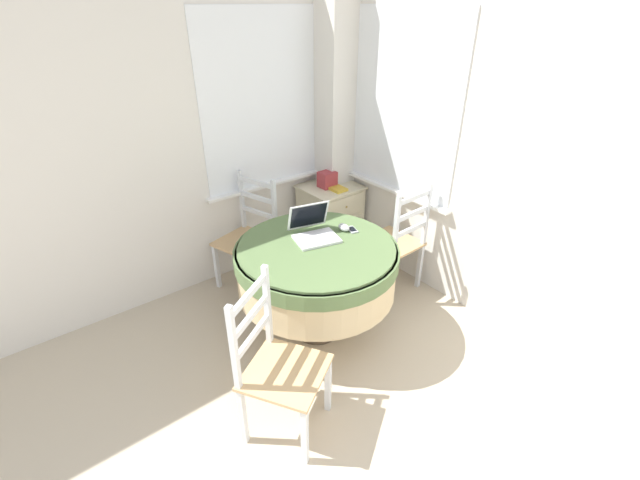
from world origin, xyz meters
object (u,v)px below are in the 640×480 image
at_px(dining_chair_camera_near, 277,367).
at_px(computer_mouse, 344,227).
at_px(cell_phone, 352,230).
at_px(storage_box, 327,179).
at_px(round_dining_table, 317,266).
at_px(dining_chair_near_back_window, 249,237).
at_px(corner_cabinet, 330,219).
at_px(book_on_cabinet, 334,187).
at_px(dining_chair_near_right_window, 396,242).
at_px(laptop, 314,231).

bearing_deg(dining_chair_camera_near, computer_mouse, 30.32).
bearing_deg(cell_phone, storage_box, 61.31).
distance_m(round_dining_table, dining_chair_near_back_window, 0.88).
bearing_deg(round_dining_table, corner_cabinet, 45.82).
height_order(round_dining_table, book_on_cabinet, round_dining_table).
xyz_separation_m(dining_chair_near_right_window, corner_cabinet, (-0.01, 0.85, -0.11)).
bearing_deg(dining_chair_near_back_window, book_on_cabinet, -3.72).
xyz_separation_m(dining_chair_camera_near, corner_cabinet, (1.54, 1.40, -0.11)).
bearing_deg(computer_mouse, corner_cabinet, 55.93).
bearing_deg(computer_mouse, cell_phone, -35.43).
distance_m(laptop, dining_chair_near_right_window, 0.87).
distance_m(round_dining_table, storage_box, 1.23).
bearing_deg(dining_chair_camera_near, dining_chair_near_back_window, 65.67).
bearing_deg(dining_chair_near_back_window, round_dining_table, -86.55).
bearing_deg(laptop, book_on_cabinet, 41.81).
relative_size(laptop, corner_cabinet, 0.54).
distance_m(dining_chair_near_right_window, book_on_cabinet, 0.82).
relative_size(round_dining_table, book_on_cabinet, 4.53).
relative_size(dining_chair_near_right_window, dining_chair_camera_near, 1.00).
relative_size(dining_chair_camera_near, storage_box, 6.47).
xyz_separation_m(dining_chair_near_back_window, dining_chair_near_right_window, (0.92, -0.85, 0.00)).
height_order(laptop, storage_box, laptop).
bearing_deg(corner_cabinet, dining_chair_near_back_window, -179.67).
bearing_deg(dining_chair_near_right_window, laptop, 173.92).
distance_m(computer_mouse, cell_phone, 0.06).
bearing_deg(dining_chair_near_right_window, book_on_cabinet, 91.17).
bearing_deg(cell_phone, dining_chair_near_right_window, 1.46).
height_order(round_dining_table, computer_mouse, computer_mouse).
xyz_separation_m(computer_mouse, storage_box, (0.53, 0.84, -0.01)).
distance_m(laptop, dining_chair_near_back_window, 0.84).
xyz_separation_m(dining_chair_near_right_window, storage_box, (-0.04, 0.86, 0.31)).
distance_m(storage_box, book_on_cabinet, 0.10).
xyz_separation_m(dining_chair_near_right_window, book_on_cabinet, (-0.02, 0.79, 0.25)).
height_order(round_dining_table, cell_phone, cell_phone).
bearing_deg(storage_box, round_dining_table, -132.75).
distance_m(cell_phone, dining_chair_near_right_window, 0.60).
distance_m(round_dining_table, cell_phone, 0.38).
height_order(dining_chair_near_right_window, corner_cabinet, dining_chair_near_right_window).
bearing_deg(corner_cabinet, round_dining_table, -134.18).
bearing_deg(dining_chair_camera_near, corner_cabinet, 42.32).
bearing_deg(book_on_cabinet, cell_phone, -122.17).
xyz_separation_m(dining_chair_near_right_window, dining_chair_camera_near, (-1.55, -0.55, 0.00)).
distance_m(computer_mouse, storage_box, 0.99).
height_order(dining_chair_near_back_window, storage_box, dining_chair_near_back_window).
height_order(laptop, corner_cabinet, laptop).
height_order(dining_chair_near_back_window, dining_chair_near_right_window, same).
bearing_deg(laptop, dining_chair_near_right_window, -6.08).
xyz_separation_m(computer_mouse, book_on_cabinet, (0.55, 0.76, -0.07)).
relative_size(cell_phone, dining_chair_camera_near, 0.12).
distance_m(corner_cabinet, storage_box, 0.42).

